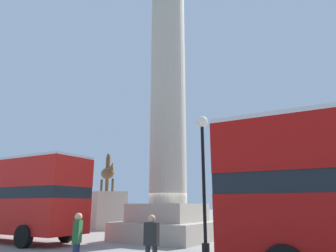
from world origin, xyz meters
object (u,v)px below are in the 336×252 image
monument_column (168,65)px  pedestrian_by_plinth (151,242)px  bus_a (4,196)px  equestrian_statue (106,207)px  street_lamp (203,163)px  pedestrian_near_lamp (77,239)px

monument_column → pedestrian_by_plinth: size_ratio=15.80×
bus_a → pedestrian_by_plinth: size_ratio=6.86×
monument_column → equestrian_statue: 12.56m
bus_a → equestrian_statue: 8.80m
bus_a → monument_column: bearing=31.1°
bus_a → street_lamp: (11.54, 1.68, 1.24)m
monument_column → pedestrian_by_plinth: (4.11, -7.60, -9.64)m
monument_column → bus_a: size_ratio=2.30×
street_lamp → pedestrian_near_lamp: (-1.72, -5.09, -2.69)m
street_lamp → monument_column: bearing=138.5°
bus_a → street_lamp: size_ratio=1.95×
street_lamp → equestrian_statue: bearing=149.3°
bus_a → pedestrian_by_plinth: bearing=-14.2°
bus_a → pedestrian_near_lamp: 10.50m
monument_column → street_lamp: 8.58m
street_lamp → pedestrian_by_plinth: 5.04m
monument_column → street_lamp: bearing=-41.5°
equestrian_statue → street_lamp: 14.02m
equestrian_statue → pedestrian_near_lamp: size_ratio=3.66×
equestrian_statue → monument_column: bearing=5.2°
pedestrian_near_lamp → pedestrian_by_plinth: bearing=80.1°
street_lamp → pedestrian_by_plinth: bearing=-85.9°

